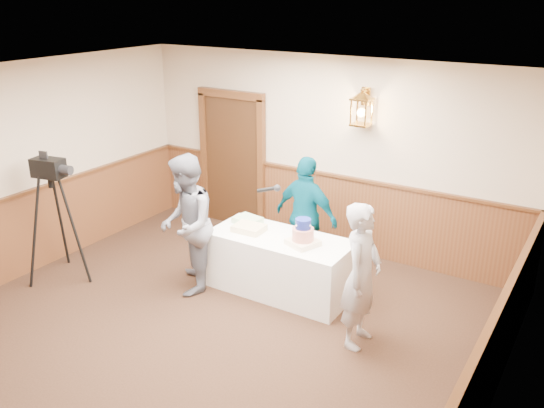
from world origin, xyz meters
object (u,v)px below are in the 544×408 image
(display_table, at_px, (280,264))
(assistant_p, at_px, (306,216))
(tiered_cake, at_px, (303,235))
(sheet_cake_yellow, at_px, (249,228))
(interviewer, at_px, (186,225))
(tv_camera_rig, at_px, (57,226))
(baker, at_px, (361,276))
(sheet_cake_green, at_px, (248,220))

(display_table, xyz_separation_m, assistant_p, (0.02, 0.63, 0.44))
(tiered_cake, relative_size, assistant_p, 0.26)
(sheet_cake_yellow, xyz_separation_m, interviewer, (-0.59, -0.52, 0.10))
(tv_camera_rig, bearing_deg, baker, -1.69)
(baker, bearing_deg, tiered_cake, 61.85)
(interviewer, xyz_separation_m, baker, (2.33, 0.04, -0.08))
(sheet_cake_green, distance_m, baker, 2.03)
(sheet_cake_yellow, distance_m, sheet_cake_green, 0.27)
(display_table, distance_m, tiered_cake, 0.62)
(tiered_cake, bearing_deg, assistant_p, 115.36)
(tiered_cake, height_order, sheet_cake_yellow, tiered_cake)
(display_table, relative_size, assistant_p, 1.11)
(sheet_cake_green, distance_m, assistant_p, 0.78)
(display_table, distance_m, sheet_cake_yellow, 0.60)
(tiered_cake, bearing_deg, sheet_cake_yellow, 179.15)
(display_table, bearing_deg, baker, -22.07)
(tv_camera_rig, bearing_deg, assistant_p, 22.91)
(sheet_cake_green, relative_size, assistant_p, 0.21)
(display_table, height_order, tiered_cake, tiered_cake)
(display_table, relative_size, tv_camera_rig, 1.09)
(assistant_p, bearing_deg, baker, 146.24)
(baker, relative_size, assistant_p, 0.99)
(tiered_cake, bearing_deg, interviewer, -159.61)
(display_table, xyz_separation_m, baker, (1.31, -0.53, 0.43))
(sheet_cake_yellow, relative_size, tv_camera_rig, 0.23)
(sheet_cake_green, height_order, assistant_p, assistant_p)
(sheet_cake_yellow, xyz_separation_m, baker, (1.75, -0.48, 0.02))
(sheet_cake_yellow, distance_m, tv_camera_rig, 2.52)
(interviewer, height_order, tv_camera_rig, interviewer)
(display_table, bearing_deg, tv_camera_rig, -155.58)
(tiered_cake, relative_size, tv_camera_rig, 0.26)
(tiered_cake, distance_m, baker, 1.07)
(baker, height_order, assistant_p, assistant_p)
(display_table, xyz_separation_m, tv_camera_rig, (-2.67, -1.21, 0.37))
(sheet_cake_yellow, height_order, sheet_cake_green, same)
(tiered_cake, relative_size, interviewer, 0.24)
(display_table, bearing_deg, sheet_cake_yellow, -173.31)
(sheet_cake_green, bearing_deg, assistant_p, 36.69)
(assistant_p, distance_m, tv_camera_rig, 3.26)
(tiered_cake, relative_size, sheet_cake_green, 1.25)
(tiered_cake, xyz_separation_m, tv_camera_rig, (-3.02, -1.15, -0.14))
(baker, bearing_deg, interviewer, 88.86)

